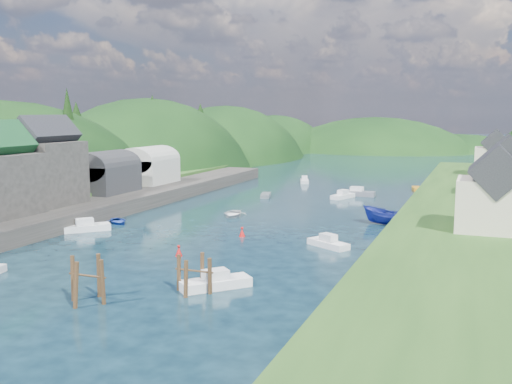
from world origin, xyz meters
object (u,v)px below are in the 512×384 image
at_px(channel_buoy_near, 179,251).
at_px(piling_cluster_far, 194,278).
at_px(piling_cluster_near, 88,284).
at_px(channel_buoy_far, 242,232).

bearing_deg(channel_buoy_near, piling_cluster_far, -54.84).
distance_m(piling_cluster_near, channel_buoy_far, 24.58).
xyz_separation_m(piling_cluster_far, channel_buoy_far, (-4.26, 19.53, -0.66)).
xyz_separation_m(piling_cluster_far, channel_buoy_near, (-6.54, 9.29, -0.66)).
bearing_deg(channel_buoy_far, channel_buoy_near, -102.54).
relative_size(channel_buoy_near, channel_buoy_far, 1.00).
distance_m(piling_cluster_far, channel_buoy_near, 11.38).
relative_size(piling_cluster_near, channel_buoy_far, 3.59).
xyz_separation_m(channel_buoy_near, channel_buoy_far, (2.28, 10.25, 0.00)).
height_order(piling_cluster_near, piling_cluster_far, piling_cluster_near).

